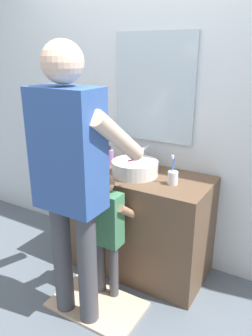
{
  "coord_description": "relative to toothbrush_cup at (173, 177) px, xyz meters",
  "views": [
    {
      "loc": [
        1.13,
        -1.74,
        1.68
      ],
      "look_at": [
        0.0,
        0.15,
        0.9
      ],
      "focal_mm": 35.34,
      "sensor_mm": 36.0,
      "label": 1
    }
  ],
  "objects": [
    {
      "name": "vanity_cabinet",
      "position": [
        -0.32,
        0.05,
        -0.45
      ],
      "size": [
        1.13,
        0.54,
        0.81
      ],
      "primitive_type": "cube",
      "color": "brown",
      "rests_on": "ground"
    },
    {
      "name": "sink_basin",
      "position": [
        -0.32,
        0.03,
        0.01
      ],
      "size": [
        0.34,
        0.34,
        0.11
      ],
      "color": "silver",
      "rests_on": "vanity_cabinet"
    },
    {
      "name": "back_wall",
      "position": [
        -0.32,
        0.36,
        0.49
      ],
      "size": [
        4.4,
        0.1,
        2.7
      ],
      "color": "silver",
      "rests_on": "ground"
    },
    {
      "name": "faucet",
      "position": [
        -0.32,
        0.24,
        0.03
      ],
      "size": [
        0.18,
        0.14,
        0.18
      ],
      "color": "#B7BABF",
      "rests_on": "vanity_cabinet"
    },
    {
      "name": "child_toddler",
      "position": [
        -0.32,
        -0.36,
        -0.3
      ],
      "size": [
        0.29,
        0.29,
        0.94
      ],
      "color": "#47474C",
      "rests_on": "ground"
    },
    {
      "name": "bath_mat",
      "position": [
        -0.32,
        -0.5,
        -0.85
      ],
      "size": [
        0.64,
        0.4,
        0.02
      ],
      "primitive_type": "cube",
      "color": "#CCAD8E",
      "rests_on": "ground"
    },
    {
      "name": "adult_parent",
      "position": [
        -0.38,
        -0.62,
        0.19
      ],
      "size": [
        0.54,
        0.57,
        1.75
      ],
      "color": "#47474C",
      "rests_on": "ground"
    },
    {
      "name": "ground_plane",
      "position": [
        -0.32,
        -0.25,
        -0.86
      ],
      "size": [
        14.0,
        14.0,
        0.0
      ],
      "primitive_type": "plane",
      "color": "slate"
    },
    {
      "name": "toothbrush_cup",
      "position": [
        0.0,
        0.0,
        0.0
      ],
      "size": [
        0.07,
        0.07,
        0.21
      ],
      "color": "silver",
      "rests_on": "vanity_cabinet"
    },
    {
      "name": "soap_bottle",
      "position": [
        -0.6,
        0.12,
        0.02
      ],
      "size": [
        0.06,
        0.06,
        0.16
      ],
      "color": "#B27FC6",
      "rests_on": "vanity_cabinet"
    }
  ]
}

